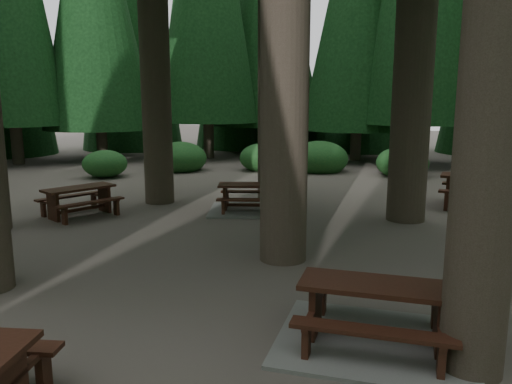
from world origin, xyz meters
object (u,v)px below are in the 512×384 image
at_px(picnic_table_b, 79,197).
at_px(picnic_table_c, 251,202).
at_px(picnic_table_d, 481,187).
at_px(picnic_table_a, 375,324).

height_order(picnic_table_b, picnic_table_c, picnic_table_b).
relative_size(picnic_table_b, picnic_table_d, 1.01).
height_order(picnic_table_a, picnic_table_c, picnic_table_a).
bearing_deg(picnic_table_c, picnic_table_a, -75.92).
distance_m(picnic_table_a, picnic_table_b, 8.75).
height_order(picnic_table_b, picnic_table_d, picnic_table_d).
relative_size(picnic_table_c, picnic_table_d, 1.30).
relative_size(picnic_table_a, picnic_table_d, 1.24).
bearing_deg(picnic_table_b, picnic_table_c, -39.45).
height_order(picnic_table_a, picnic_table_d, picnic_table_d).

